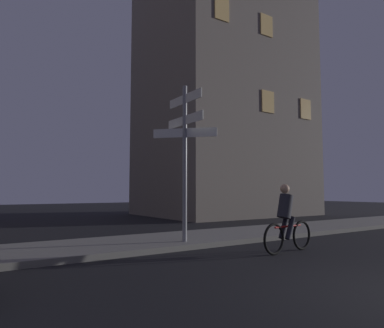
{
  "coord_description": "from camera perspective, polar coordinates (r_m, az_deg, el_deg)",
  "views": [
    {
      "loc": [
        -5.19,
        -2.15,
        1.44
      ],
      "look_at": [
        -0.22,
        5.3,
        2.15
      ],
      "focal_mm": 32.44,
      "sensor_mm": 36.0,
      "label": 1
    }
  ],
  "objects": [
    {
      "name": "building_right_block",
      "position": [
        22.76,
        5.2,
        12.17
      ],
      "size": [
        9.46,
        7.64,
        15.92
      ],
      "color": "slate",
      "rests_on": "ground_plane"
    },
    {
      "name": "sidewalk_kerb",
      "position": [
        10.04,
        -2.26,
        -12.34
      ],
      "size": [
        40.0,
        2.61,
        0.14
      ],
      "primitive_type": "cube",
      "color": "gray",
      "rests_on": "ground_plane"
    },
    {
      "name": "signpost",
      "position": [
        9.21,
        -1.2,
        3.05
      ],
      "size": [
        1.25,
        1.68,
        4.12
      ],
      "color": "gray",
      "rests_on": "sidewalk_kerb"
    },
    {
      "name": "cyclist",
      "position": [
        8.62,
        15.31,
        -8.96
      ],
      "size": [
        1.82,
        0.36,
        1.61
      ],
      "color": "black",
      "rests_on": "ground_plane"
    }
  ]
}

